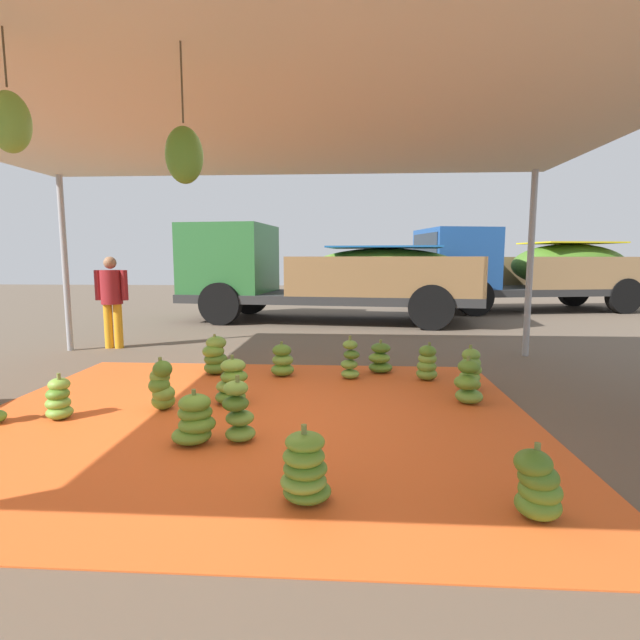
{
  "coord_description": "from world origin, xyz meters",
  "views": [
    {
      "loc": [
        0.96,
        -4.55,
        1.57
      ],
      "look_at": [
        0.57,
        1.83,
        0.75
      ],
      "focal_mm": 27.12,
      "sensor_mm": 36.0,
      "label": 1
    }
  ],
  "objects_px": {
    "banana_bunch_4": "(350,361)",
    "banana_bunch_8": "(471,371)",
    "cargo_truck_far": "(525,268)",
    "banana_bunch_3": "(232,383)",
    "worker_0": "(112,295)",
    "banana_bunch_9": "(215,356)",
    "cargo_truck_main": "(318,272)",
    "banana_bunch_1": "(305,470)",
    "banana_bunch_11": "(162,387)",
    "banana_bunch_13": "(468,384)",
    "banana_bunch_2": "(380,359)",
    "banana_bunch_5": "(427,364)",
    "banana_bunch_7": "(238,413)",
    "banana_bunch_0": "(195,420)",
    "banana_bunch_10": "(282,361)",
    "banana_bunch_12": "(538,486)",
    "banana_bunch_14": "(59,400)"
  },
  "relations": [
    {
      "from": "banana_bunch_11",
      "to": "banana_bunch_13",
      "type": "height_order",
      "value": "banana_bunch_11"
    },
    {
      "from": "banana_bunch_8",
      "to": "banana_bunch_13",
      "type": "height_order",
      "value": "banana_bunch_8"
    },
    {
      "from": "banana_bunch_2",
      "to": "banana_bunch_11",
      "type": "bearing_deg",
      "value": -142.65
    },
    {
      "from": "banana_bunch_3",
      "to": "banana_bunch_10",
      "type": "relative_size",
      "value": 1.15
    },
    {
      "from": "banana_bunch_3",
      "to": "banana_bunch_14",
      "type": "distance_m",
      "value": 1.68
    },
    {
      "from": "banana_bunch_3",
      "to": "banana_bunch_13",
      "type": "xyz_separation_m",
      "value": [
        2.54,
        0.15,
        -0.01
      ]
    },
    {
      "from": "banana_bunch_3",
      "to": "banana_bunch_8",
      "type": "xyz_separation_m",
      "value": [
        2.69,
        0.66,
        0.01
      ]
    },
    {
      "from": "banana_bunch_7",
      "to": "banana_bunch_12",
      "type": "relative_size",
      "value": 1.25
    },
    {
      "from": "banana_bunch_12",
      "to": "banana_bunch_10",
      "type": "bearing_deg",
      "value": 120.57
    },
    {
      "from": "banana_bunch_3",
      "to": "worker_0",
      "type": "xyz_separation_m",
      "value": [
        -2.85,
        3.11,
        0.69
      ]
    },
    {
      "from": "banana_bunch_3",
      "to": "banana_bunch_8",
      "type": "relative_size",
      "value": 0.97
    },
    {
      "from": "banana_bunch_0",
      "to": "banana_bunch_2",
      "type": "relative_size",
      "value": 1.02
    },
    {
      "from": "banana_bunch_9",
      "to": "worker_0",
      "type": "relative_size",
      "value": 0.34
    },
    {
      "from": "banana_bunch_4",
      "to": "cargo_truck_far",
      "type": "relative_size",
      "value": 0.08
    },
    {
      "from": "banana_bunch_2",
      "to": "banana_bunch_5",
      "type": "height_order",
      "value": "banana_bunch_5"
    },
    {
      "from": "banana_bunch_3",
      "to": "banana_bunch_5",
      "type": "relative_size",
      "value": 1.08
    },
    {
      "from": "banana_bunch_4",
      "to": "banana_bunch_8",
      "type": "height_order",
      "value": "banana_bunch_4"
    },
    {
      "from": "banana_bunch_4",
      "to": "banana_bunch_8",
      "type": "relative_size",
      "value": 1.01
    },
    {
      "from": "banana_bunch_11",
      "to": "banana_bunch_4",
      "type": "bearing_deg",
      "value": 36.48
    },
    {
      "from": "banana_bunch_5",
      "to": "banana_bunch_12",
      "type": "xyz_separation_m",
      "value": [
        0.14,
        -3.32,
        -0.01
      ]
    },
    {
      "from": "banana_bunch_3",
      "to": "banana_bunch_0",
      "type": "bearing_deg",
      "value": -92.4
    },
    {
      "from": "banana_bunch_5",
      "to": "banana_bunch_9",
      "type": "distance_m",
      "value": 2.81
    },
    {
      "from": "cargo_truck_main",
      "to": "banana_bunch_3",
      "type": "bearing_deg",
      "value": -93.93
    },
    {
      "from": "banana_bunch_9",
      "to": "cargo_truck_main",
      "type": "relative_size",
      "value": 0.07
    },
    {
      "from": "banana_bunch_7",
      "to": "banana_bunch_9",
      "type": "bearing_deg",
      "value": 109.98
    },
    {
      "from": "banana_bunch_11",
      "to": "banana_bunch_0",
      "type": "bearing_deg",
      "value": -54.2
    },
    {
      "from": "banana_bunch_9",
      "to": "cargo_truck_far",
      "type": "bearing_deg",
      "value": 50.3
    },
    {
      "from": "banana_bunch_7",
      "to": "banana_bunch_12",
      "type": "bearing_deg",
      "value": -28.28
    },
    {
      "from": "banana_bunch_4",
      "to": "cargo_truck_far",
      "type": "bearing_deg",
      "value": 58.8
    },
    {
      "from": "banana_bunch_1",
      "to": "banana_bunch_12",
      "type": "relative_size",
      "value": 1.11
    },
    {
      "from": "banana_bunch_2",
      "to": "banana_bunch_5",
      "type": "bearing_deg",
      "value": -33.68
    },
    {
      "from": "banana_bunch_3",
      "to": "cargo_truck_main",
      "type": "xyz_separation_m",
      "value": [
        0.48,
        7.04,
        0.98
      ]
    },
    {
      "from": "banana_bunch_7",
      "to": "banana_bunch_9",
      "type": "height_order",
      "value": "banana_bunch_7"
    },
    {
      "from": "banana_bunch_9",
      "to": "cargo_truck_main",
      "type": "height_order",
      "value": "cargo_truck_main"
    },
    {
      "from": "banana_bunch_9",
      "to": "cargo_truck_main",
      "type": "bearing_deg",
      "value": 79.82
    },
    {
      "from": "banana_bunch_1",
      "to": "banana_bunch_10",
      "type": "height_order",
      "value": "banana_bunch_1"
    },
    {
      "from": "banana_bunch_10",
      "to": "cargo_truck_far",
      "type": "relative_size",
      "value": 0.07
    },
    {
      "from": "banana_bunch_1",
      "to": "worker_0",
      "type": "height_order",
      "value": "worker_0"
    },
    {
      "from": "banana_bunch_2",
      "to": "worker_0",
      "type": "xyz_separation_m",
      "value": [
        -4.54,
        1.58,
        0.73
      ]
    },
    {
      "from": "banana_bunch_12",
      "to": "cargo_truck_main",
      "type": "height_order",
      "value": "cargo_truck_main"
    },
    {
      "from": "banana_bunch_1",
      "to": "banana_bunch_11",
      "type": "xyz_separation_m",
      "value": [
        -1.65,
        1.8,
        0.03
      ]
    },
    {
      "from": "banana_bunch_3",
      "to": "banana_bunch_8",
      "type": "height_order",
      "value": "banana_bunch_8"
    },
    {
      "from": "banana_bunch_10",
      "to": "worker_0",
      "type": "height_order",
      "value": "worker_0"
    },
    {
      "from": "banana_bunch_5",
      "to": "banana_bunch_10",
      "type": "relative_size",
      "value": 1.07
    },
    {
      "from": "banana_bunch_13",
      "to": "banana_bunch_8",
      "type": "bearing_deg",
      "value": 73.73
    },
    {
      "from": "banana_bunch_5",
      "to": "banana_bunch_13",
      "type": "relative_size",
      "value": 0.95
    },
    {
      "from": "banana_bunch_10",
      "to": "banana_bunch_12",
      "type": "xyz_separation_m",
      "value": [
        2.02,
        -3.43,
        0.0
      ]
    },
    {
      "from": "banana_bunch_3",
      "to": "cargo_truck_far",
      "type": "height_order",
      "value": "cargo_truck_far"
    },
    {
      "from": "banana_bunch_2",
      "to": "banana_bunch_14",
      "type": "height_order",
      "value": "banana_bunch_2"
    },
    {
      "from": "banana_bunch_0",
      "to": "banana_bunch_1",
      "type": "height_order",
      "value": "banana_bunch_1"
    }
  ]
}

